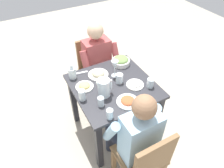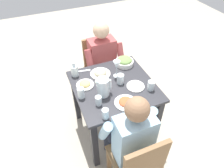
{
  "view_description": "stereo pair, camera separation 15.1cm",
  "coord_description": "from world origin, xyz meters",
  "views": [
    {
      "loc": [
        -0.75,
        -1.36,
        2.16
      ],
      "look_at": [
        -0.04,
        -0.04,
        0.81
      ],
      "focal_mm": 32.73,
      "sensor_mm": 36.0,
      "label": 1
    },
    {
      "loc": [
        -0.62,
        -1.42,
        2.16
      ],
      "look_at": [
        -0.04,
        -0.04,
        0.81
      ],
      "focal_mm": 32.73,
      "sensor_mm": 36.0,
      "label": 2
    }
  ],
  "objects": [
    {
      "name": "fork_far",
      "position": [
        0.25,
        0.27,
        0.75
      ],
      "size": [
        0.17,
        0.07,
        0.01
      ],
      "primitive_type": "cube",
      "rotation": [
        0.0,
        0.0,
        0.3
      ],
      "color": "silver",
      "rests_on": "dining_table"
    },
    {
      "name": "plate_fries",
      "position": [
        -0.27,
        0.11,
        0.76
      ],
      "size": [
        0.18,
        0.18,
        0.05
      ],
      "color": "white",
      "rests_on": "dining_table"
    },
    {
      "name": "oil_carafe",
      "position": [
        -0.33,
        0.31,
        0.8
      ],
      "size": [
        0.08,
        0.08,
        0.16
      ],
      "color": "silver",
      "rests_on": "dining_table"
    },
    {
      "name": "diner_near",
      "position": [
        -0.08,
        -0.52,
        0.62
      ],
      "size": [
        0.48,
        0.53,
        1.15
      ],
      "color": "#9EC6E0",
      "rests_on": "ground_plane"
    },
    {
      "name": "water_glass_far_left",
      "position": [
        0.07,
        0.01,
        0.8
      ],
      "size": [
        0.07,
        0.07,
        0.1
      ],
      "primitive_type": "cylinder",
      "color": "silver",
      "rests_on": "dining_table"
    },
    {
      "name": "chair_far",
      "position": [
        0.1,
        0.72,
        0.48
      ],
      "size": [
        0.4,
        0.4,
        0.85
      ],
      "color": "olive",
      "rests_on": "ground_plane"
    },
    {
      "name": "salad_bowl",
      "position": [
        0.25,
        0.28,
        0.79
      ],
      "size": [
        0.21,
        0.21,
        0.09
      ],
      "color": "white",
      "rests_on": "dining_table"
    },
    {
      "name": "dining_table",
      "position": [
        0.0,
        0.0,
        0.6
      ],
      "size": [
        0.81,
        0.81,
        0.75
      ],
      "color": "#2D2D33",
      "rests_on": "ground_plane"
    },
    {
      "name": "ground_plane",
      "position": [
        0.0,
        0.0,
        0.0
      ],
      "size": [
        8.0,
        8.0,
        0.0
      ],
      "primitive_type": "plane",
      "color": "#B7AD99"
    },
    {
      "name": "water_pitcher",
      "position": [
        -0.15,
        -0.08,
        0.84
      ],
      "size": [
        0.16,
        0.12,
        0.19
      ],
      "color": "silver",
      "rests_on": "dining_table"
    },
    {
      "name": "chair_near",
      "position": [
        -0.08,
        -0.72,
        0.48
      ],
      "size": [
        0.4,
        0.4,
        0.85
      ],
      "color": "olive",
      "rests_on": "ground_plane"
    },
    {
      "name": "water_glass_near_right",
      "position": [
        -0.23,
        -0.36,
        0.8
      ],
      "size": [
        0.06,
        0.06,
        0.1
      ],
      "primitive_type": "cylinder",
      "color": "silver",
      "rests_on": "dining_table"
    },
    {
      "name": "plate_beans",
      "position": [
        -0.07,
        0.22,
        0.77
      ],
      "size": [
        0.22,
        0.22,
        0.05
      ],
      "color": "white",
      "rests_on": "dining_table"
    },
    {
      "name": "fork_near",
      "position": [
        -0.23,
        0.34,
        0.75
      ],
      "size": [
        0.17,
        0.05,
        0.01
      ],
      "primitive_type": "cube",
      "rotation": [
        0.0,
        0.0,
        -0.16
      ],
      "color": "silver",
      "rests_on": "dining_table"
    },
    {
      "name": "plate_rice_curry",
      "position": [
        -0.0,
        -0.28,
        0.76
      ],
      "size": [
        0.21,
        0.21,
        0.04
      ],
      "color": "white",
      "rests_on": "dining_table"
    },
    {
      "name": "wine_glass",
      "position": [
        0.08,
        0.12,
        0.89
      ],
      "size": [
        0.08,
        0.08,
        0.2
      ],
      "color": "silver",
      "rests_on": "dining_table"
    },
    {
      "name": "water_glass_by_pitcher",
      "position": [
        -0.36,
        -0.04,
        0.8
      ],
      "size": [
        0.07,
        0.07,
        0.11
      ],
      "primitive_type": "cylinder",
      "color": "silver",
      "rests_on": "dining_table"
    },
    {
      "name": "diner_far",
      "position": [
        0.1,
        0.52,
        0.62
      ],
      "size": [
        0.48,
        0.53,
        1.15
      ],
      "color": "#B24C4C",
      "rests_on": "ground_plane"
    },
    {
      "name": "water_glass_near_left",
      "position": [
        0.31,
        -0.2,
        0.8
      ],
      "size": [
        0.07,
        0.07,
        0.1
      ],
      "primitive_type": "cylinder",
      "color": "silver",
      "rests_on": "dining_table"
    },
    {
      "name": "water_glass_far_right",
      "position": [
        -0.24,
        -0.19,
        0.79
      ],
      "size": [
        0.06,
        0.06,
        0.09
      ],
      "primitive_type": "cylinder",
      "color": "silver",
      "rests_on": "dining_table"
    },
    {
      "name": "plate_yoghurt",
      "position": [
        0.19,
        -0.11,
        0.76
      ],
      "size": [
        0.18,
        0.18,
        0.04
      ],
      "color": "white",
      "rests_on": "dining_table"
    },
    {
      "name": "knife_near",
      "position": [
        0.06,
        -0.29,
        0.75
      ],
      "size": [
        0.19,
        0.05,
        0.01
      ],
      "primitive_type": "cube",
      "rotation": [
        0.0,
        0.0,
        -0.16
      ],
      "color": "silver",
      "rests_on": "dining_table"
    }
  ]
}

